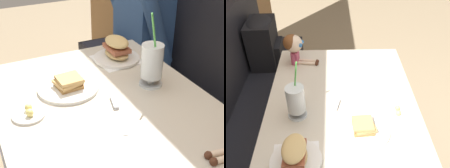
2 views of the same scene
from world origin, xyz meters
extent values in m
cube|color=black|center=(0.00, 0.77, 0.23)|extent=(2.60, 0.48, 0.45)
cube|color=beige|center=(0.00, 0.18, 0.72)|extent=(1.10, 0.80, 0.03)
cube|color=#B7BABF|center=(0.00, 0.18, 0.70)|extent=(1.11, 0.81, 0.02)
cylinder|color=#A5A8AD|center=(0.00, 0.18, 0.37)|extent=(0.14, 0.14, 0.65)
cylinder|color=white|center=(-0.20, 0.09, 0.75)|extent=(0.25, 0.25, 0.01)
cube|color=#B78447|center=(-0.20, 0.09, 0.76)|extent=(0.10, 0.10, 0.01)
cube|color=tan|center=(-0.20, 0.08, 0.78)|extent=(0.11, 0.11, 0.01)
cube|color=tan|center=(-0.19, 0.09, 0.79)|extent=(0.10, 0.10, 0.01)
cylinder|color=silver|center=(-0.08, 0.41, 0.74)|extent=(0.10, 0.10, 0.01)
cylinder|color=silver|center=(-0.08, 0.41, 0.77)|extent=(0.03, 0.03, 0.03)
cylinder|color=silver|center=(-0.08, 0.41, 0.85)|extent=(0.09, 0.09, 0.14)
cylinder|color=#ADE0A8|center=(-0.08, 0.41, 0.84)|extent=(0.08, 0.08, 0.11)
cylinder|color=#51B74C|center=(-0.07, 0.40, 0.95)|extent=(0.02, 0.04, 0.22)
cube|color=white|center=(-0.36, 0.39, 0.74)|extent=(0.22, 0.22, 0.00)
cylinder|color=white|center=(-0.36, 0.39, 0.75)|extent=(0.22, 0.22, 0.01)
ellipsoid|color=tan|center=(-0.36, 0.39, 0.77)|extent=(0.15, 0.10, 0.04)
cube|color=#995138|center=(-0.36, 0.39, 0.80)|extent=(0.14, 0.09, 0.02)
ellipsoid|color=tan|center=(-0.36, 0.39, 0.83)|extent=(0.15, 0.10, 0.04)
cylinder|color=white|center=(-0.09, -0.10, 0.74)|extent=(0.12, 0.12, 0.01)
sphere|color=#F4E07A|center=(-0.10, -0.10, 0.76)|extent=(0.03, 0.03, 0.03)
sphere|color=#F4E07A|center=(-0.07, -0.10, 0.76)|extent=(0.03, 0.03, 0.03)
cube|color=silver|center=(0.10, 0.18, 0.74)|extent=(0.14, 0.05, 0.00)
cube|color=#B2B5BA|center=(-0.02, 0.21, 0.75)|extent=(0.09, 0.04, 0.01)
cube|color=#B74C6B|center=(0.40, 0.47, 0.78)|extent=(0.07, 0.05, 0.08)
sphere|color=beige|center=(0.40, 0.47, 0.88)|extent=(0.11, 0.11, 0.11)
ellipsoid|color=brown|center=(0.40, 0.48, 0.89)|extent=(0.13, 0.12, 0.10)
sphere|color=#2D6BB2|center=(0.37, 0.42, 0.88)|extent=(0.03, 0.03, 0.03)
sphere|color=#2D6BB2|center=(0.41, 0.42, 0.88)|extent=(0.03, 0.03, 0.03)
cylinder|color=beige|center=(0.37, 0.39, 0.75)|extent=(0.04, 0.12, 0.02)
cylinder|color=beige|center=(0.40, 0.39, 0.75)|extent=(0.04, 0.12, 0.02)
sphere|color=#4C2819|center=(0.36, 0.33, 0.75)|extent=(0.03, 0.03, 0.03)
sphere|color=#4C2819|center=(0.39, 0.33, 0.75)|extent=(0.03, 0.03, 0.03)
cylinder|color=#B74C6B|center=(0.36, 0.47, 0.79)|extent=(0.02, 0.02, 0.07)
cylinder|color=#B74C6B|center=(0.44, 0.46, 0.79)|extent=(0.02, 0.02, 0.07)
cube|color=black|center=(0.83, 0.79, 0.64)|extent=(0.31, 0.21, 0.38)
cube|color=black|center=(0.83, 0.67, 0.56)|extent=(0.21, 0.06, 0.17)
ellipsoid|color=black|center=(0.83, 0.79, 0.82)|extent=(0.29, 0.20, 0.07)
camera|label=1|loc=(0.88, -0.24, 1.42)|focal=51.22mm
camera|label=2|loc=(-0.99, 0.23, 1.67)|focal=40.61mm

